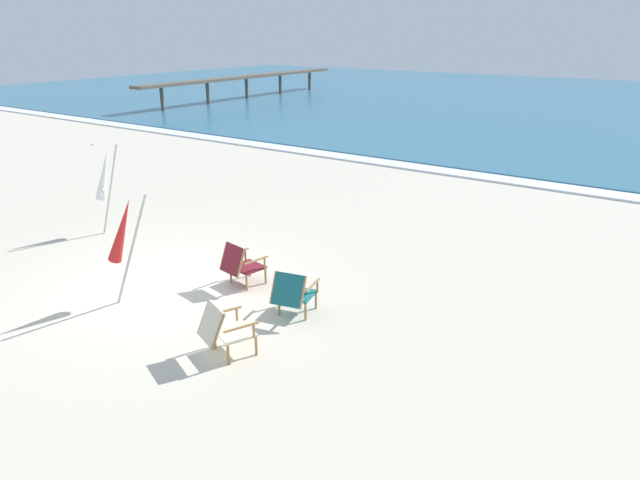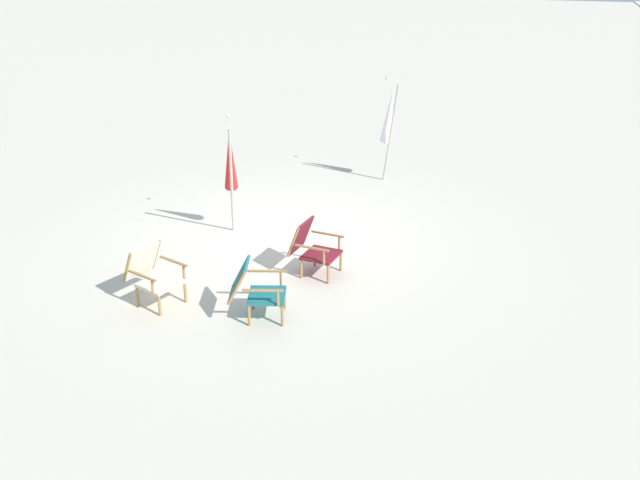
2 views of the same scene
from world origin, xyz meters
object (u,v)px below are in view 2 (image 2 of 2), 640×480
at_px(umbrella_furled_red, 230,160).
at_px(beach_chair_front_right, 152,273).
at_px(beach_chair_mid_center, 312,246).
at_px(beach_chair_back_left, 254,288).
at_px(umbrella_furled_white, 389,116).

bearing_deg(umbrella_furled_red, beach_chair_front_right, -6.69).
xyz_separation_m(beach_chair_mid_center, beach_chair_back_left, (1.48, -0.40, -0.01)).
relative_size(beach_chair_mid_center, beach_chair_back_left, 0.96).
bearing_deg(umbrella_furled_white, beach_chair_front_right, -22.20).
height_order(beach_chair_front_right, beach_chair_mid_center, beach_chair_mid_center).
bearing_deg(beach_chair_mid_center, umbrella_furled_white, 174.19).
distance_m(beach_chair_front_right, beach_chair_mid_center, 2.35).
distance_m(beach_chair_front_right, umbrella_furled_red, 2.61).
xyz_separation_m(umbrella_furled_white, umbrella_furled_red, (3.29, -2.05, -0.04)).
bearing_deg(beach_chair_back_left, beach_chair_front_right, -93.51).
bearing_deg(beach_chair_front_right, beach_chair_back_left, 86.49).
bearing_deg(beach_chair_front_right, umbrella_furled_white, 157.80).
relative_size(beach_chair_back_left, umbrella_furled_red, 0.42).
xyz_separation_m(beach_chair_mid_center, umbrella_furled_white, (-4.34, 0.44, 0.92)).
xyz_separation_m(beach_chair_front_right, umbrella_furled_white, (-5.72, 2.34, 0.92)).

